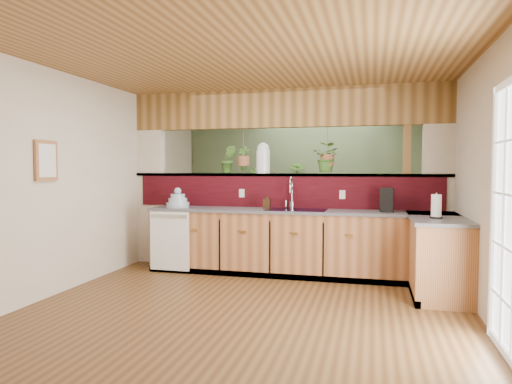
% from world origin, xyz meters
% --- Properties ---
extents(ground, '(4.60, 7.00, 0.01)m').
position_xyz_m(ground, '(0.00, 0.00, 0.00)').
color(ground, '#56371A').
rests_on(ground, ground).
extents(ceiling, '(4.60, 7.00, 0.01)m').
position_xyz_m(ceiling, '(0.00, 0.00, 2.60)').
color(ceiling, brown).
rests_on(ceiling, ground).
extents(wall_back, '(4.60, 0.02, 2.60)m').
position_xyz_m(wall_back, '(0.00, 3.50, 1.30)').
color(wall_back, beige).
rests_on(wall_back, ground).
extents(wall_front, '(4.60, 0.02, 2.60)m').
position_xyz_m(wall_front, '(0.00, -3.50, 1.30)').
color(wall_front, beige).
rests_on(wall_front, ground).
extents(wall_left, '(0.02, 7.00, 2.60)m').
position_xyz_m(wall_left, '(-2.30, 0.00, 1.30)').
color(wall_left, beige).
rests_on(wall_left, ground).
extents(wall_right, '(0.02, 7.00, 2.60)m').
position_xyz_m(wall_right, '(2.30, 0.00, 1.30)').
color(wall_right, beige).
rests_on(wall_right, ground).
extents(pass_through_partition, '(4.60, 0.21, 2.60)m').
position_xyz_m(pass_through_partition, '(0.03, 1.35, 1.19)').
color(pass_through_partition, beige).
rests_on(pass_through_partition, ground).
extents(pass_through_ledge, '(4.60, 0.21, 0.04)m').
position_xyz_m(pass_through_ledge, '(0.00, 1.35, 1.37)').
color(pass_through_ledge, brown).
rests_on(pass_through_ledge, ground).
extents(header_beam, '(4.60, 0.15, 0.55)m').
position_xyz_m(header_beam, '(0.00, 1.35, 2.33)').
color(header_beam, brown).
rests_on(header_beam, ground).
extents(sage_backwall, '(4.55, 0.02, 2.55)m').
position_xyz_m(sage_backwall, '(0.00, 3.48, 1.30)').
color(sage_backwall, '#58704C').
rests_on(sage_backwall, ground).
extents(countertop, '(4.14, 1.52, 0.90)m').
position_xyz_m(countertop, '(0.84, 0.87, 0.45)').
color(countertop, '#965B33').
rests_on(countertop, ground).
extents(dishwasher, '(0.58, 0.03, 0.82)m').
position_xyz_m(dishwasher, '(-1.48, 0.66, 0.46)').
color(dishwasher, white).
rests_on(dishwasher, ground).
extents(navy_sink, '(0.82, 0.50, 0.18)m').
position_xyz_m(navy_sink, '(0.25, 0.98, 0.82)').
color(navy_sink, black).
rests_on(navy_sink, countertop).
extents(french_door, '(0.06, 1.02, 2.16)m').
position_xyz_m(french_door, '(2.27, -1.30, 1.05)').
color(french_door, white).
rests_on(french_door, ground).
extents(framed_print, '(0.04, 0.35, 0.45)m').
position_xyz_m(framed_print, '(-2.27, -0.80, 1.55)').
color(framed_print, '#965B33').
rests_on(framed_print, wall_left).
extents(faucet, '(0.19, 0.20, 0.45)m').
position_xyz_m(faucet, '(0.15, 1.13, 1.14)').
color(faucet, '#B7B7B2').
rests_on(faucet, countertop).
extents(dish_stack, '(0.33, 0.33, 0.29)m').
position_xyz_m(dish_stack, '(-1.47, 0.93, 0.99)').
color(dish_stack, '#9CB1CA').
rests_on(dish_stack, countertop).
extents(soap_dispenser, '(0.10, 0.10, 0.21)m').
position_xyz_m(soap_dispenser, '(-0.17, 1.01, 1.00)').
color(soap_dispenser, '#392714').
rests_on(soap_dispenser, countertop).
extents(coffee_maker, '(0.17, 0.28, 0.31)m').
position_xyz_m(coffee_maker, '(1.44, 1.01, 1.04)').
color(coffee_maker, black).
rests_on(coffee_maker, countertop).
extents(paper_towel, '(0.13, 0.13, 0.29)m').
position_xyz_m(paper_towel, '(1.95, 0.33, 1.03)').
color(paper_towel, black).
rests_on(paper_towel, countertop).
extents(glass_jar, '(0.20, 0.20, 0.45)m').
position_xyz_m(glass_jar, '(-0.30, 1.35, 1.61)').
color(glass_jar, silver).
rests_on(glass_jar, pass_through_ledge).
extents(ledge_plant_left, '(0.27, 0.25, 0.41)m').
position_xyz_m(ledge_plant_left, '(-0.84, 1.35, 1.60)').
color(ledge_plant_left, '#355D20').
rests_on(ledge_plant_left, pass_through_ledge).
extents(hanging_plant_a, '(0.22, 0.18, 0.55)m').
position_xyz_m(hanging_plant_a, '(-0.60, 1.35, 1.73)').
color(hanging_plant_a, brown).
rests_on(hanging_plant_a, header_beam).
extents(hanging_plant_b, '(0.46, 0.43, 0.55)m').
position_xyz_m(hanging_plant_b, '(0.63, 1.35, 1.80)').
color(hanging_plant_b, brown).
rests_on(hanging_plant_b, header_beam).
extents(shelving_console, '(1.70, 0.71, 1.10)m').
position_xyz_m(shelving_console, '(-0.50, 3.25, 0.50)').
color(shelving_console, black).
rests_on(shelving_console, ground).
extents(shelf_plant_a, '(0.26, 0.20, 0.44)m').
position_xyz_m(shelf_plant_a, '(-0.92, 3.25, 1.27)').
color(shelf_plant_a, '#355D20').
rests_on(shelf_plant_a, shelving_console).
extents(shelf_plant_b, '(0.32, 0.32, 0.52)m').
position_xyz_m(shelf_plant_b, '(-0.11, 3.25, 1.31)').
color(shelf_plant_b, '#355D20').
rests_on(shelf_plant_b, shelving_console).
extents(floor_plant, '(0.82, 0.75, 0.77)m').
position_xyz_m(floor_plant, '(1.29, 2.04, 0.38)').
color(floor_plant, '#355D20').
rests_on(floor_plant, ground).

